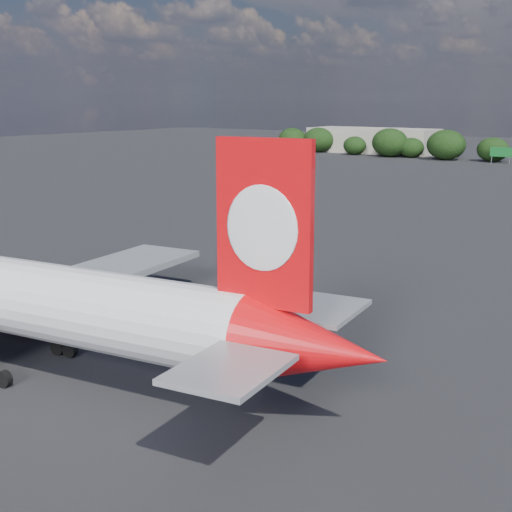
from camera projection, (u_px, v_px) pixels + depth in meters
The scene contains 4 objects.
ground at pixel (368, 235), 94.83m from camera, with size 500.00×500.00×0.00m, color black.
qantas_airliner at pixel (19, 299), 47.44m from camera, with size 48.97×46.68×15.98m.
terminal_building at pixel (373, 140), 235.65m from camera, with size 42.00×16.00×8.00m.
highway_sign at pixel (501, 152), 196.47m from camera, with size 6.00×0.30×4.50m.
Camera 1 is at (42.04, -24.44, 18.01)m, focal length 50.00 mm.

